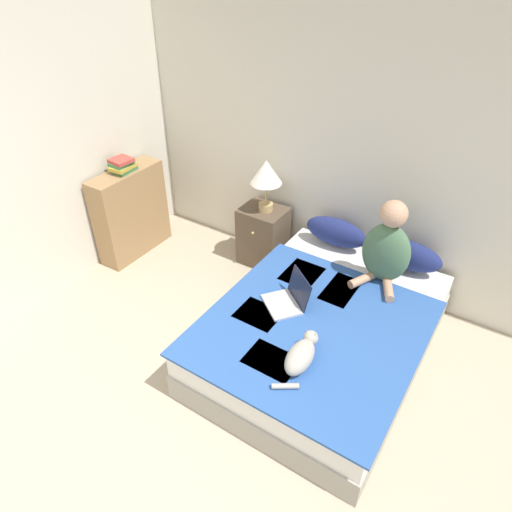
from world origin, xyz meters
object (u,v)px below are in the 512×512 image
object	(u,v)px
pillow_far	(407,255)
person_sitting	(387,248)
bookshelf	(131,213)
bed	(322,333)
nightstand	(263,236)
table_lamp	(266,174)
book_stack_top	(122,165)
pillow_near	(336,232)
cat_tabby	(301,355)
laptop_open	(288,299)

from	to	relation	value
pillow_far	person_sitting	xyz separation A→B (m)	(-0.12, -0.26, 0.18)
pillow_far	bookshelf	size ratio (longest dim) A/B	0.63
bed	pillow_far	size ratio (longest dim) A/B	3.48
bed	nightstand	xyz separation A→B (m)	(-1.06, 0.82, 0.08)
pillow_far	nightstand	size ratio (longest dim) A/B	0.96
table_lamp	book_stack_top	size ratio (longest dim) A/B	2.08
pillow_near	table_lamp	size ratio (longest dim) A/B	1.12
person_sitting	bookshelf	size ratio (longest dim) A/B	0.80
pillow_far	nightstand	xyz separation A→B (m)	(-1.39, -0.06, -0.27)
bed	nightstand	distance (m)	1.34
nightstand	table_lamp	distance (m)	0.67
nightstand	cat_tabby	bearing A→B (deg)	-49.86
bed	laptop_open	bearing A→B (deg)	-164.20
cat_tabby	bookshelf	world-z (taller)	bookshelf
table_lamp	laptop_open	bearing A→B (deg)	-49.65
laptop_open	table_lamp	size ratio (longest dim) A/B	0.81
bed	laptop_open	distance (m)	0.40
bed	nightstand	size ratio (longest dim) A/B	3.34
cat_tabby	table_lamp	bearing A→B (deg)	35.80
bed	pillow_near	world-z (taller)	pillow_near
bed	pillow_near	xyz separation A→B (m)	(-0.33, 0.87, 0.35)
bed	pillow_far	xyz separation A→B (m)	(0.33, 0.87, 0.35)
pillow_far	table_lamp	size ratio (longest dim) A/B	1.12
laptop_open	table_lamp	bearing A→B (deg)	167.96
nightstand	table_lamp	world-z (taller)	table_lamp
bookshelf	book_stack_top	size ratio (longest dim) A/B	3.69
bed	cat_tabby	size ratio (longest dim) A/B	4.05
pillow_near	person_sitting	xyz separation A→B (m)	(0.54, -0.26, 0.18)
cat_tabby	person_sitting	bearing A→B (deg)	-9.70
bed	bookshelf	xyz separation A→B (m)	(-2.28, 0.25, 0.24)
pillow_near	bookshelf	world-z (taller)	bookshelf
pillow_near	cat_tabby	distance (m)	1.48
bookshelf	book_stack_top	xyz separation A→B (m)	(0.00, -0.00, 0.52)
laptop_open	table_lamp	distance (m)	1.27
pillow_far	laptop_open	size ratio (longest dim) A/B	1.38
book_stack_top	pillow_near	bearing A→B (deg)	17.76
pillow_far	person_sitting	world-z (taller)	person_sitting
pillow_near	person_sitting	distance (m)	0.63
book_stack_top	pillow_far	bearing A→B (deg)	13.49
bed	person_sitting	xyz separation A→B (m)	(0.21, 0.61, 0.53)
nightstand	person_sitting	bearing A→B (deg)	-9.34
person_sitting	pillow_far	bearing A→B (deg)	66.49
bookshelf	book_stack_top	distance (m)	0.52
nightstand	book_stack_top	world-z (taller)	book_stack_top
book_stack_top	laptop_open	bearing A→B (deg)	-9.21
pillow_near	bookshelf	bearing A→B (deg)	-162.39
person_sitting	book_stack_top	xyz separation A→B (m)	(-2.49, -0.36, 0.22)
bed	bookshelf	bearing A→B (deg)	173.72
cat_tabby	bookshelf	bearing A→B (deg)	67.69
pillow_near	cat_tabby	world-z (taller)	pillow_near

